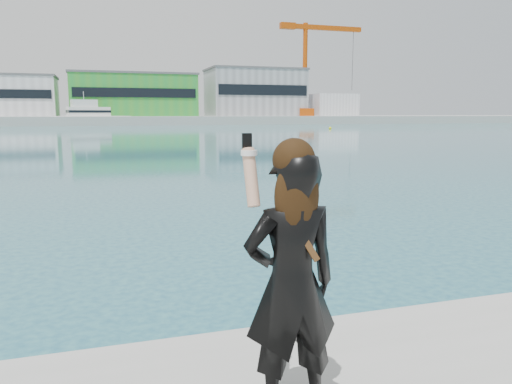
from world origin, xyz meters
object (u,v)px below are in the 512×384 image
dock_crane (309,66)px  buoy_near (330,129)px  motor_yacht (91,116)px  woman (291,277)px

dock_crane → buoy_near: size_ratio=48.00×
motor_yacht → woman: 114.83m
motor_yacht → woman: motor_yacht is taller
motor_yacht → buoy_near: bearing=-57.1°
motor_yacht → buoy_near: 55.57m
motor_yacht → woman: (2.36, -114.81, -0.42)m
buoy_near → dock_crane: bearing=70.9°
dock_crane → woman: (-53.19, -122.24, -13.40)m
buoy_near → woman: (-37.07, -75.70, 1.67)m
woman → buoy_near: bearing=-116.4°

